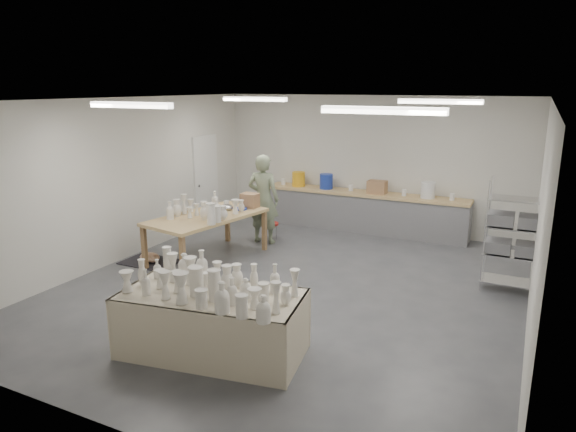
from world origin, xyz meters
The scene contains 9 objects.
room centered at (-0.11, 0.08, 2.06)m, with size 8.00×8.02×3.00m.
back_counter centered at (-0.01, 3.68, 0.49)m, with size 4.60×0.60×1.24m.
wire_shelf centered at (3.20, 1.40, 0.92)m, with size 0.88×0.48×1.80m.
drying_table centered at (0.04, -2.37, 0.44)m, with size 2.35×1.39×1.15m.
work_table centered at (-1.98, 0.60, 0.87)m, with size 1.55×2.46×1.24m.
rug centered at (-2.90, -0.10, 0.01)m, with size 1.00×0.70×0.02m, color black.
cat centered at (-2.88, -0.11, 0.11)m, with size 0.43×0.33×0.18m.
potter centered at (-1.61, 1.97, 0.93)m, with size 0.68×0.44×1.85m, color gray.
red_stool centered at (-1.61, 2.24, 0.32)m, with size 0.39×0.39×0.35m.
Camera 1 is at (3.38, -7.11, 3.21)m, focal length 32.00 mm.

